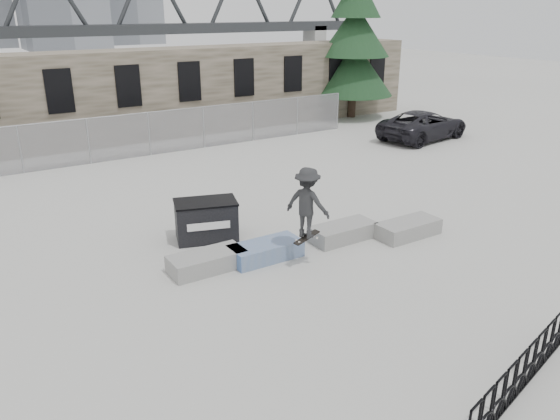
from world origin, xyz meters
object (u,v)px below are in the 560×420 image
object	(u,v)px
planter_offset	(408,228)
dumpster	(206,220)
suv	(424,125)
skateboarder	(307,203)
spruce_tree	(355,38)
planter_center_right	(343,231)
bike_rack	(525,370)
planter_center_left	(265,250)
planter_far_left	(207,261)

from	to	relation	value
planter_offset	dumpster	world-z (taller)	dumpster
suv	skateboarder	distance (m)	16.39
skateboarder	spruce_tree	bearing A→B (deg)	-70.71
planter_center_right	spruce_tree	bearing A→B (deg)	49.87
bike_rack	suv	bearing A→B (deg)	48.76
suv	skateboarder	world-z (taller)	skateboarder
dumpster	spruce_tree	size ratio (longest dim) A/B	0.18
planter_center_right	dumpster	world-z (taller)	dumpster
planter_center_left	suv	bearing A→B (deg)	29.11
planter_center_left	suv	world-z (taller)	suv
skateboarder	planter_center_right	bearing A→B (deg)	-94.43
planter_far_left	planter_center_left	xyz separation A→B (m)	(1.64, -0.25, 0.00)
spruce_tree	planter_far_left	bearing A→B (deg)	-139.11
planter_far_left	bike_rack	world-z (taller)	bike_rack
suv	dumpster	bearing A→B (deg)	102.86
planter_center_right	bike_rack	world-z (taller)	bike_rack
dumpster	skateboarder	size ratio (longest dim) A/B	1.02
planter_far_left	spruce_tree	xyz separation A→B (m)	(16.83, 14.57, 4.49)
planter_center_right	spruce_tree	xyz separation A→B (m)	(12.57, 14.91, 4.49)
planter_center_right	suv	xyz separation A→B (m)	(11.79, 8.12, 0.49)
bike_rack	skateboarder	size ratio (longest dim) A/B	2.39
planter_offset	bike_rack	distance (m)	7.13
spruce_tree	dumpster	bearing A→B (deg)	-141.48
planter_offset	suv	world-z (taller)	suv
planter_center_right	dumpster	xyz separation A→B (m)	(-3.39, 2.21, 0.35)
skateboarder	planter_offset	bearing A→B (deg)	-118.19
planter_center_left	spruce_tree	distance (m)	21.69
planter_far_left	spruce_tree	size ratio (longest dim) A/B	0.17
planter_center_left	planter_far_left	bearing A→B (deg)	171.50
dumpster	planter_far_left	bearing A→B (deg)	-97.48
dumpster	planter_offset	bearing A→B (deg)	-12.73
planter_center_right	bike_rack	xyz separation A→B (m)	(-1.55, -7.11, 0.18)
planter_center_left	spruce_tree	xyz separation A→B (m)	(15.19, 14.82, 4.49)
dumpster	bike_rack	world-z (taller)	dumpster
planter_far_left	suv	bearing A→B (deg)	25.86
planter_center_left	bike_rack	xyz separation A→B (m)	(1.07, -7.20, 0.18)
bike_rack	planter_center_left	bearing A→B (deg)	98.45
planter_far_left	dumpster	distance (m)	2.09
planter_center_left	planter_offset	distance (m)	4.55
planter_far_left	planter_offset	distance (m)	6.21
dumpster	skateboarder	xyz separation A→B (m)	(1.49, -3.04, 1.17)
planter_far_left	planter_center_right	bearing A→B (deg)	-4.47
planter_far_left	skateboarder	world-z (taller)	skateboarder
planter_center_left	dumpster	world-z (taller)	dumpster
dumpster	bike_rack	bearing A→B (deg)	-61.35
planter_offset	planter_center_right	bearing A→B (deg)	155.44
planter_far_left	planter_center_left	distance (m)	1.66
planter_far_left	planter_center_left	bearing A→B (deg)	-8.50
dumpster	spruce_tree	world-z (taller)	spruce_tree
planter_far_left	dumpster	size ratio (longest dim) A/B	0.97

